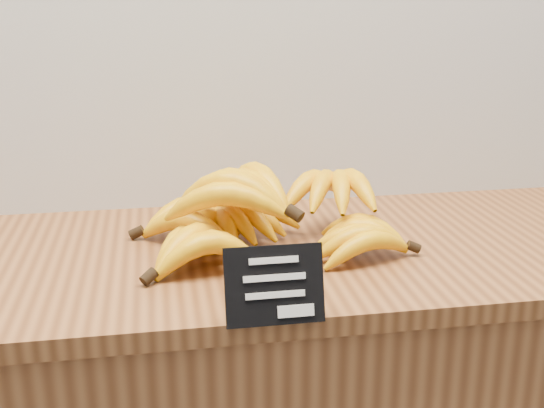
{
  "coord_description": "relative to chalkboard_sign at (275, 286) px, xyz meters",
  "views": [
    {
      "loc": [
        -0.06,
        1.7,
        1.34
      ],
      "look_at": [
        0.12,
        2.7,
        1.02
      ],
      "focal_mm": 45.0,
      "sensor_mm": 36.0,
      "label": 1
    }
  ],
  "objects": [
    {
      "name": "counter_top",
      "position": [
        0.03,
        0.27,
        -0.07
      ],
      "size": [
        1.58,
        0.54,
        0.03
      ],
      "primitive_type": "cube",
      "color": "brown",
      "rests_on": "counter"
    },
    {
      "name": "chalkboard_sign",
      "position": [
        0.0,
        0.0,
        0.0
      ],
      "size": [
        0.13,
        0.03,
        0.1
      ],
      "primitive_type": "cube",
      "rotation": [
        -0.28,
        0.0,
        0.0
      ],
      "color": "black",
      "rests_on": "counter_top"
    },
    {
      "name": "banana_pile",
      "position": [
        0.01,
        0.27,
        0.0
      ],
      "size": [
        0.47,
        0.36,
        0.13
      ],
      "color": "#F3B409",
      "rests_on": "counter_top"
    }
  ]
}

